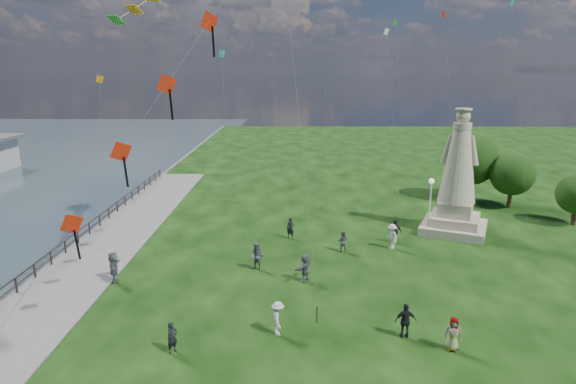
{
  "coord_description": "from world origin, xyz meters",
  "views": [
    {
      "loc": [
        -0.7,
        -18.75,
        12.29
      ],
      "look_at": [
        -1.0,
        8.0,
        5.5
      ],
      "focal_mm": 30.0,
      "sensor_mm": 36.0,
      "label": 1
    }
  ],
  "objects_px": {
    "person_7": "(343,241)",
    "person_5": "(114,267)",
    "lamppost": "(431,195)",
    "person_6": "(290,228)",
    "person_11": "(305,268)",
    "person_1": "(257,257)",
    "person_8": "(392,237)",
    "person_9": "(395,231)",
    "person_2": "(278,318)",
    "person_0": "(172,338)",
    "person_4": "(453,334)",
    "person_3": "(406,321)",
    "statue": "(457,187)"
  },
  "relations": [
    {
      "from": "person_0",
      "to": "person_5",
      "type": "distance_m",
      "value": 9.01
    },
    {
      "from": "person_9",
      "to": "person_2",
      "type": "bearing_deg",
      "value": -94.82
    },
    {
      "from": "person_1",
      "to": "person_8",
      "type": "xyz_separation_m",
      "value": [
        9.24,
        3.85,
        0.0
      ]
    },
    {
      "from": "statue",
      "to": "person_6",
      "type": "height_order",
      "value": "statue"
    },
    {
      "from": "lamppost",
      "to": "person_9",
      "type": "distance_m",
      "value": 4.08
    },
    {
      "from": "person_4",
      "to": "person_7",
      "type": "bearing_deg",
      "value": 116.72
    },
    {
      "from": "person_7",
      "to": "person_11",
      "type": "relative_size",
      "value": 0.87
    },
    {
      "from": "statue",
      "to": "person_0",
      "type": "distance_m",
      "value": 24.81
    },
    {
      "from": "statue",
      "to": "person_11",
      "type": "xyz_separation_m",
      "value": [
        -11.87,
        -9.32,
        -2.74
      ]
    },
    {
      "from": "statue",
      "to": "person_4",
      "type": "xyz_separation_m",
      "value": [
        -5.38,
        -16.54,
        -2.81
      ]
    },
    {
      "from": "person_0",
      "to": "person_8",
      "type": "relative_size",
      "value": 0.81
    },
    {
      "from": "person_2",
      "to": "person_5",
      "type": "height_order",
      "value": "person_5"
    },
    {
      "from": "statue",
      "to": "person_8",
      "type": "relative_size",
      "value": 5.25
    },
    {
      "from": "person_4",
      "to": "person_9",
      "type": "relative_size",
      "value": 0.93
    },
    {
      "from": "person_1",
      "to": "person_7",
      "type": "distance_m",
      "value": 6.59
    },
    {
      "from": "person_6",
      "to": "person_5",
      "type": "bearing_deg",
      "value": -123.76
    },
    {
      "from": "person_2",
      "to": "person_9",
      "type": "height_order",
      "value": "person_9"
    },
    {
      "from": "person_0",
      "to": "person_5",
      "type": "bearing_deg",
      "value": 73.71
    },
    {
      "from": "person_2",
      "to": "person_6",
      "type": "xyz_separation_m",
      "value": [
        0.51,
        13.49,
        -0.03
      ]
    },
    {
      "from": "person_11",
      "to": "person_3",
      "type": "bearing_deg",
      "value": 67.87
    },
    {
      "from": "person_1",
      "to": "person_6",
      "type": "height_order",
      "value": "person_1"
    },
    {
      "from": "person_1",
      "to": "person_7",
      "type": "relative_size",
      "value": 1.19
    },
    {
      "from": "statue",
      "to": "person_4",
      "type": "relative_size",
      "value": 5.97
    },
    {
      "from": "person_9",
      "to": "person_6",
      "type": "bearing_deg",
      "value": -157.57
    },
    {
      "from": "person_8",
      "to": "person_7",
      "type": "bearing_deg",
      "value": -100.99
    },
    {
      "from": "person_1",
      "to": "person_8",
      "type": "distance_m",
      "value": 10.01
    },
    {
      "from": "person_5",
      "to": "person_6",
      "type": "bearing_deg",
      "value": -67.8
    },
    {
      "from": "person_3",
      "to": "person_9",
      "type": "height_order",
      "value": "person_3"
    },
    {
      "from": "person_11",
      "to": "person_1",
      "type": "bearing_deg",
      "value": -87.52
    },
    {
      "from": "person_2",
      "to": "person_9",
      "type": "distance_m",
      "value": 15.16
    },
    {
      "from": "person_2",
      "to": "person_7",
      "type": "xyz_separation_m",
      "value": [
        4.16,
        10.89,
        -0.07
      ]
    },
    {
      "from": "person_1",
      "to": "person_9",
      "type": "relative_size",
      "value": 1.06
    },
    {
      "from": "person_0",
      "to": "person_3",
      "type": "xyz_separation_m",
      "value": [
        10.68,
        1.37,
        0.13
      ]
    },
    {
      "from": "person_4",
      "to": "person_6",
      "type": "height_order",
      "value": "person_6"
    },
    {
      "from": "person_9",
      "to": "person_11",
      "type": "height_order",
      "value": "person_11"
    },
    {
      "from": "person_7",
      "to": "person_6",
      "type": "bearing_deg",
      "value": -20.07
    },
    {
      "from": "person_9",
      "to": "lamppost",
      "type": "bearing_deg",
      "value": 57.06
    },
    {
      "from": "person_9",
      "to": "statue",
      "type": "bearing_deg",
      "value": 53.67
    },
    {
      "from": "person_3",
      "to": "person_7",
      "type": "height_order",
      "value": "person_3"
    },
    {
      "from": "person_1",
      "to": "lamppost",
      "type": "bearing_deg",
      "value": 54.9
    },
    {
      "from": "person_3",
      "to": "person_4",
      "type": "relative_size",
      "value": 1.08
    },
    {
      "from": "lamppost",
      "to": "person_6",
      "type": "distance_m",
      "value": 10.85
    },
    {
      "from": "person_5",
      "to": "person_11",
      "type": "relative_size",
      "value": 1.1
    },
    {
      "from": "person_7",
      "to": "person_5",
      "type": "bearing_deg",
      "value": 35.55
    },
    {
      "from": "person_3",
      "to": "person_8",
      "type": "height_order",
      "value": "person_8"
    },
    {
      "from": "person_3",
      "to": "person_2",
      "type": "bearing_deg",
      "value": -3.16
    },
    {
      "from": "person_11",
      "to": "person_4",
      "type": "bearing_deg",
      "value": 73.25
    },
    {
      "from": "lamppost",
      "to": "person_7",
      "type": "xyz_separation_m",
      "value": [
        -6.89,
        -3.52,
        -2.46
      ]
    },
    {
      "from": "person_7",
      "to": "person_9",
      "type": "distance_m",
      "value": 4.42
    },
    {
      "from": "person_6",
      "to": "person_11",
      "type": "relative_size",
      "value": 0.93
    }
  ]
}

